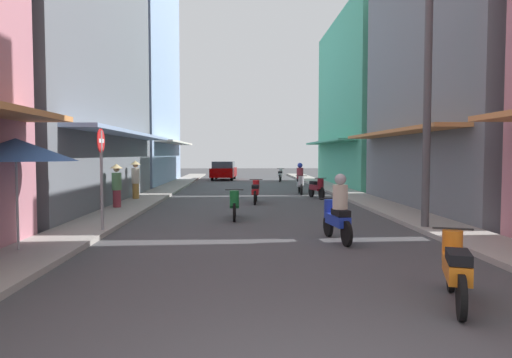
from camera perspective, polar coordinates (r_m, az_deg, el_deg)
The scene contains 20 objects.
ground_plane at distance 20.33m, azimuth -0.16°, elevation -2.62°, with size 91.56×91.56×0.00m, color #424244.
sidewalk_left at distance 20.71m, azimuth -13.34°, elevation -2.43°, with size 1.53×49.62×0.12m, color #9E9991.
sidewalk_right at distance 21.01m, azimuth 12.82°, elevation -2.34°, with size 1.53×49.62×0.12m, color #9E9991.
building_left_mid at distance 20.49m, azimuth -25.34°, elevation 15.04°, with size 7.05×13.27×12.74m.
building_left_far at distance 33.21m, azimuth -16.03°, elevation 12.48°, with size 7.05×12.16×15.03m.
building_right_mid at distance 19.34m, azimuth 26.77°, elevation 11.27°, with size 7.05×10.75×9.77m.
building_right_far at distance 31.05m, azimuth 15.28°, elevation 9.07°, with size 7.05×12.76×10.65m.
motorbike_green at distance 14.37m, azimuth -2.67°, elevation -2.97°, with size 0.55×1.81×0.96m.
motorbike_silver at distance 23.47m, azimuth 5.48°, elevation -0.14°, with size 0.55×1.81×1.58m.
motorbike_maroon at distance 21.19m, azimuth 7.50°, elevation -1.04°, with size 0.63×1.79×0.96m.
motorbike_white at distance 34.09m, azimuth 3.03°, elevation 0.53°, with size 0.56×1.80×0.96m.
motorbike_red at distance 19.05m, azimuth -0.05°, elevation -1.48°, with size 0.55×1.81×0.96m.
motorbike_orange at distance 6.89m, azimuth 23.40°, elevation -9.88°, with size 0.77×1.73×0.96m.
motorbike_blue at distance 10.83m, azimuth 10.01°, elevation -3.93°, with size 0.55×1.80×1.58m.
parked_car at distance 36.42m, azimuth -4.01°, elevation 1.06°, with size 2.04×4.21×1.45m.
pedestrian_crossing at distance 20.35m, azimuth -14.63°, elevation 0.06°, with size 0.44×0.44×1.74m.
pedestrian_foreground at distance 17.24m, azimuth -16.81°, elevation -0.62°, with size 0.44×0.44×1.67m.
vendor_umbrella at distance 10.24m, azimuth -27.53°, elevation 3.22°, with size 2.32×2.32×2.33m.
utility_pole at distance 12.94m, azimuth 20.39°, elevation 9.87°, with size 0.20×1.20×7.03m.
street_sign_no_entry at distance 12.10m, azimuth -18.53°, elevation 1.50°, with size 0.07×0.60×2.65m.
Camera 1 is at (-0.67, -3.40, 2.02)m, focal length 32.43 mm.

